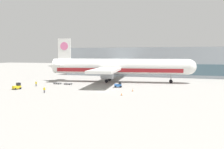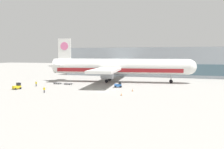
{
  "view_description": "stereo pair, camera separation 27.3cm",
  "coord_description": "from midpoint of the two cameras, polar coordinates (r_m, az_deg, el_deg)",
  "views": [
    {
      "loc": [
        24.46,
        -68.3,
        10.76
      ],
      "look_at": [
        -0.64,
        10.76,
        4.0
      ],
      "focal_mm": 40.0,
      "sensor_mm": 36.0,
      "label": 1
    },
    {
      "loc": [
        24.72,
        -68.22,
        10.76
      ],
      "look_at": [
        -0.64,
        10.76,
        4.0
      ],
      "focal_mm": 40.0,
      "sensor_mm": 36.0,
      "label": 2
    }
  ],
  "objects": [
    {
      "name": "baggage_tug_foreground",
      "position": [
        80.82,
        1.38,
        -2.37
      ],
      "size": [
        2.74,
        2.21,
        2.0
      ],
      "rotation": [
        0.0,
        0.0,
        0.29
      ],
      "color": "#2D66B7",
      "rests_on": "ground_plane"
    },
    {
      "name": "baggage_dolly_lead",
      "position": [
        92.26,
        -12.44,
        -1.9
      ],
      "size": [
        3.77,
        1.84,
        0.48
      ],
      "rotation": [
        0.0,
        0.0,
        -0.13
      ],
      "color": "#56565B",
      "rests_on": "ground_plane"
    },
    {
      "name": "ground_plane",
      "position": [
        73.35,
        -2.18,
        -3.78
      ],
      "size": [
        400.0,
        400.0,
        0.0
      ],
      "primitive_type": "plane",
      "color": "gray"
    },
    {
      "name": "baggage_tug_mid",
      "position": [
        82.01,
        -20.96,
        -2.57
      ],
      "size": [
        2.34,
        2.78,
        2.0
      ],
      "rotation": [
        0.0,
        0.0,
        1.19
      ],
      "color": "yellow",
      "rests_on": "ground_plane"
    },
    {
      "name": "terminal_building",
      "position": [
        126.46,
        9.92,
        2.88
      ],
      "size": [
        90.0,
        18.2,
        14.0
      ],
      "color": "#9EA8B2",
      "rests_on": "ground_plane"
    },
    {
      "name": "airplane_main",
      "position": [
        96.21,
        0.97,
        1.73
      ],
      "size": [
        57.9,
        48.64,
        17.0
      ],
      "rotation": [
        0.0,
        0.0,
        0.14
      ],
      "color": "white",
      "rests_on": "ground_plane"
    },
    {
      "name": "ground_crew_far",
      "position": [
        87.59,
        -17.05,
        -1.94
      ],
      "size": [
        0.56,
        0.27,
        1.71
      ],
      "rotation": [
        0.0,
        0.0,
        3.29
      ],
      "color": "black",
      "rests_on": "ground_plane"
    },
    {
      "name": "ground_crew_near",
      "position": [
        72.12,
        -15.32,
        -3.29
      ],
      "size": [
        0.55,
        0.32,
        1.7
      ],
      "rotation": [
        0.0,
        0.0,
        0.31
      ],
      "color": "black",
      "rests_on": "ground_plane"
    },
    {
      "name": "traffic_cone_near",
      "position": [
        65.25,
        2.07,
        -4.5
      ],
      "size": [
        0.4,
        0.4,
        0.76
      ],
      "color": "black",
      "rests_on": "ground_plane"
    },
    {
      "name": "baggage_dolly_second",
      "position": [
        90.05,
        -10.12,
        -2.03
      ],
      "size": [
        3.77,
        1.84,
        0.48
      ],
      "rotation": [
        0.0,
        0.0,
        -0.13
      ],
      "color": "#56565B",
      "rests_on": "ground_plane"
    },
    {
      "name": "traffic_cone_far",
      "position": [
        72.76,
        4.61,
        -3.57
      ],
      "size": [
        0.4,
        0.4,
        0.75
      ],
      "color": "black",
      "rests_on": "ground_plane"
    }
  ]
}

